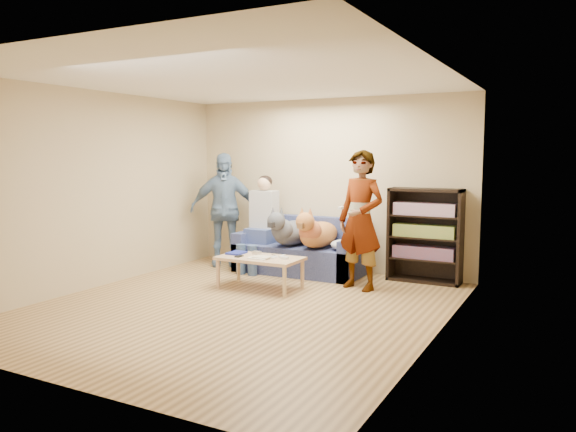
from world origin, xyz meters
The scene contains 27 objects.
ground centered at (0.00, 0.00, 0.00)m, with size 5.00×5.00×0.00m, color olive.
ceiling centered at (0.00, 0.00, 2.60)m, with size 5.00×5.00×0.00m, color white.
wall_back centered at (0.00, 2.50, 1.30)m, with size 4.50×4.50×0.00m, color tan.
wall_front centered at (0.00, -2.50, 1.30)m, with size 4.50×4.50×0.00m, color tan.
wall_left centered at (-2.25, 0.00, 1.30)m, with size 5.00×5.00×0.00m, color tan.
wall_right centered at (2.25, 0.00, 1.30)m, with size 5.00×5.00×0.00m, color tan.
blanket centered at (0.55, 1.89, 0.50)m, with size 0.44×0.37×0.15m, color #ADADB2.
person_standing_right centered at (0.91, 1.51, 0.91)m, with size 0.66×0.44×1.82m, color gray.
person_standing_left centered at (-1.58, 1.99, 0.89)m, with size 1.05×0.44×1.79m, color #6C89AD.
held_controller centered at (0.71, 1.31, 1.08)m, with size 0.04×0.12×0.03m, color white.
notebook_blue centered at (-0.67, 0.97, 0.43)m, with size 0.20×0.26×0.03m, color navy.
papers centered at (-0.22, 0.82, 0.43)m, with size 0.26×0.20×0.01m, color silver.
magazine centered at (-0.19, 0.84, 0.44)m, with size 0.22×0.17×0.01m, color beige.
camera_silver centered at (-0.39, 1.04, 0.45)m, with size 0.11×0.06×0.05m, color silver.
controller_a centered at (0.01, 1.02, 0.43)m, with size 0.04×0.13×0.03m, color white.
controller_b centered at (0.09, 0.94, 0.43)m, with size 0.09×0.06×0.03m, color silver.
headphone_cup_a centered at (-0.07, 0.90, 0.43)m, with size 0.07×0.07×0.02m, color white.
headphone_cup_b centered at (-0.07, 0.98, 0.43)m, with size 0.07×0.07×0.02m, color white.
pen_orange centered at (-0.29, 0.76, 0.42)m, with size 0.01×0.01×0.14m, color orange.
pen_black centered at (-0.15, 1.10, 0.42)m, with size 0.01×0.01×0.14m, color black.
wallet centered at (-0.52, 0.80, 0.43)m, with size 0.07×0.12×0.01m, color black.
sofa centered at (-0.25, 2.10, 0.28)m, with size 1.90×0.85×0.82m.
person_seated centered at (-0.87, 1.97, 0.77)m, with size 0.40×0.73×1.47m.
dog_gray centered at (-0.34, 1.88, 0.64)m, with size 0.42×1.25×0.61m.
dog_tan centered at (0.10, 1.87, 0.65)m, with size 0.43×1.17×0.62m.
coffee_table centered at (-0.27, 0.92, 0.37)m, with size 1.10×0.60×0.42m.
bookshelf centered at (1.55, 2.33, 0.68)m, with size 1.00×0.34×1.30m.
Camera 1 is at (3.45, -5.35, 1.77)m, focal length 35.00 mm.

